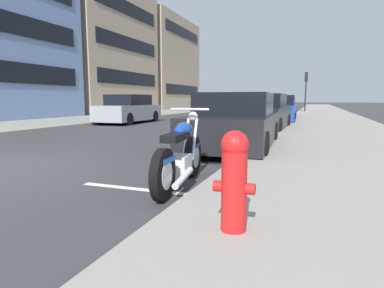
% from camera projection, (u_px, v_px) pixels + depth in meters
% --- Properties ---
extents(sidewalk_near_curb, '(120.00, 4.40, 0.14)m').
position_uv_depth(sidewalk_near_curb, '(332.00, 126.00, 14.75)').
color(sidewalk_near_curb, gray).
rests_on(sidewalk_near_curb, ground).
extents(sidewalk_far_curb, '(120.00, 5.00, 0.14)m').
position_uv_depth(sidewalk_far_curb, '(87.00, 120.00, 19.33)').
color(sidewalk_far_curb, gray).
rests_on(sidewalk_far_curb, ground).
extents(parking_stall_stripe, '(0.12, 2.20, 0.01)m').
position_uv_depth(parking_stall_stripe, '(151.00, 190.00, 4.60)').
color(parking_stall_stripe, silver).
rests_on(parking_stall_stripe, ground).
extents(parked_motorcycle, '(2.07, 0.62, 1.13)m').
position_uv_depth(parked_motorcycle, '(181.00, 157.00, 4.76)').
color(parked_motorcycle, black).
rests_on(parked_motorcycle, ground).
extents(parked_car_at_intersection, '(4.28, 2.04, 1.43)m').
position_uv_depth(parked_car_at_intersection, '(235.00, 123.00, 8.31)').
color(parked_car_at_intersection, black).
rests_on(parked_car_at_intersection, ground).
extents(parked_car_mid_block, '(4.26, 2.02, 1.48)m').
position_uv_depth(parked_car_mid_block, '(262.00, 114.00, 13.24)').
color(parked_car_mid_block, black).
rests_on(parked_car_mid_block, ground).
extents(parked_car_second_in_row, '(4.49, 2.01, 1.48)m').
position_uv_depth(parked_car_second_in_row, '(278.00, 110.00, 17.83)').
color(parked_car_second_in_row, navy).
rests_on(parked_car_second_in_row, ground).
extents(parked_car_across_street, '(4.54, 1.98, 1.42)m').
position_uv_depth(parked_car_across_street, '(282.00, 108.00, 22.62)').
color(parked_car_across_street, '#AD1919').
rests_on(parked_car_across_street, ground).
extents(crossing_truck, '(2.16, 4.90, 1.96)m').
position_uv_depth(crossing_truck, '(249.00, 101.00, 41.52)').
color(crossing_truck, '#141947').
rests_on(crossing_truck, ground).
extents(car_opposite_curb, '(4.45, 1.90, 1.51)m').
position_uv_depth(car_opposite_curb, '(129.00, 110.00, 17.52)').
color(car_opposite_curb, gray).
rests_on(car_opposite_curb, ground).
extents(fire_hydrant, '(0.24, 0.36, 0.87)m').
position_uv_depth(fire_hydrant, '(234.00, 178.00, 2.80)').
color(fire_hydrant, red).
rests_on(fire_hydrant, sidewalk_near_curb).
extents(traffic_signal_near_corner, '(0.36, 0.28, 3.58)m').
position_uv_depth(traffic_signal_near_corner, '(306.00, 83.00, 30.14)').
color(traffic_signal_near_corner, black).
rests_on(traffic_signal_near_corner, sidewalk_near_curb).
extents(townhouse_far_uphill, '(10.87, 8.30, 13.73)m').
position_uv_depth(townhouse_far_uphill, '(88.00, 35.00, 28.87)').
color(townhouse_far_uphill, tan).
rests_on(townhouse_far_uphill, ground).
extents(townhouse_near_left, '(11.76, 10.99, 10.74)m').
position_uv_depth(townhouse_near_left, '(143.00, 66.00, 40.91)').
color(townhouse_near_left, tan).
rests_on(townhouse_near_left, ground).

